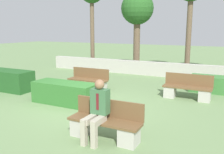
% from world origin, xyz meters
% --- Properties ---
extents(ground_plane, '(60.00, 60.00, 0.00)m').
position_xyz_m(ground_plane, '(0.00, 0.00, 0.00)').
color(ground_plane, '#6B8956').
extents(perimeter_wall, '(12.17, 0.30, 0.71)m').
position_xyz_m(perimeter_wall, '(0.00, 5.91, 0.35)').
color(perimeter_wall, '#B7B2A8').
rests_on(perimeter_wall, ground_plane).
extents(bench_front, '(1.62, 0.48, 0.83)m').
position_xyz_m(bench_front, '(1.35, -1.71, 0.31)').
color(bench_front, brown).
rests_on(bench_front, ground_plane).
extents(bench_left_side, '(1.61, 0.49, 0.83)m').
position_xyz_m(bench_left_side, '(2.36, 2.30, 0.31)').
color(bench_left_side, brown).
rests_on(bench_left_side, ground_plane).
extents(bench_right_side, '(1.61, 0.48, 0.83)m').
position_xyz_m(bench_right_side, '(-1.32, 1.86, 0.31)').
color(bench_right_side, brown).
rests_on(bench_right_side, ground_plane).
extents(person_seated_man, '(0.38, 0.64, 1.31)m').
position_xyz_m(person_seated_man, '(1.24, -1.85, 0.72)').
color(person_seated_man, '#B2A893').
rests_on(person_seated_man, ground_plane).
extents(hedge_block_near_left, '(2.10, 0.78, 0.68)m').
position_xyz_m(hedge_block_near_left, '(-1.04, 0.02, 0.34)').
color(hedge_block_near_left, '#33702D').
rests_on(hedge_block_near_left, ground_plane).
extents(hedge_block_near_right, '(2.11, 0.80, 0.60)m').
position_xyz_m(hedge_block_near_right, '(3.28, 3.70, 0.30)').
color(hedge_block_near_right, '#3D7A38').
rests_on(hedge_block_near_right, ground_plane).
extents(hedge_block_mid_left, '(2.16, 0.81, 0.78)m').
position_xyz_m(hedge_block_mid_left, '(-4.15, 0.46, 0.39)').
color(hedge_block_mid_left, '#235623').
rests_on(hedge_block_mid_left, ground_plane).
extents(tree_center_left, '(1.85, 1.85, 4.42)m').
position_xyz_m(tree_center_left, '(-1.54, 7.55, 3.37)').
color(tree_center_left, brown).
rests_on(tree_center_left, ground_plane).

